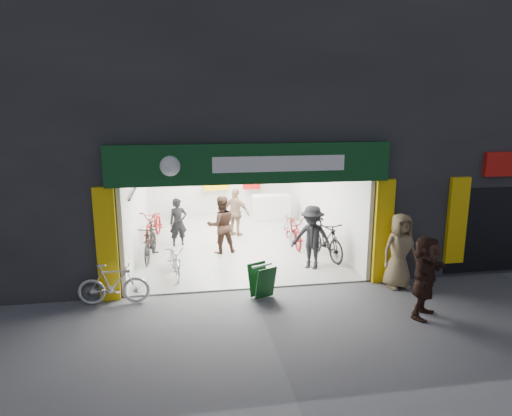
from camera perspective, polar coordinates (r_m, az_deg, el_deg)
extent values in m
plane|color=#56565B|center=(11.12, -0.56, -10.14)|extent=(60.00, 60.00, 0.00)
cube|color=#232326|center=(15.41, 0.19, 18.03)|extent=(16.00, 10.00, 4.50)
cube|color=#232326|center=(15.83, -23.71, 2.28)|extent=(5.00, 10.00, 3.50)
cube|color=#232326|center=(17.12, 16.94, 3.51)|extent=(6.00, 10.00, 3.50)
cube|color=#9E9E99|center=(14.85, -2.99, -4.14)|extent=(6.00, 8.00, 0.04)
cube|color=silver|center=(18.49, -4.51, 4.20)|extent=(6.00, 0.20, 3.20)
cube|color=silver|center=(14.45, -14.76, 1.43)|extent=(0.10, 8.00, 3.20)
cube|color=silver|center=(15.08, 8.15, 2.19)|extent=(0.10, 8.00, 3.20)
cube|color=white|center=(14.25, -3.14, 8.38)|extent=(6.00, 8.00, 0.10)
cube|color=black|center=(10.39, -0.69, 7.37)|extent=(6.00, 0.30, 0.30)
cube|color=#0B321B|center=(10.21, -0.49, 5.58)|extent=(6.40, 0.25, 0.90)
cube|color=white|center=(10.19, 2.98, 5.55)|extent=(3.00, 0.02, 0.35)
cube|color=yellow|center=(10.63, -18.15, -4.42)|extent=(0.45, 0.12, 2.60)
cube|color=yellow|center=(11.57, 15.60, -2.89)|extent=(0.45, 0.12, 2.60)
cube|color=yellow|center=(12.47, 23.81, -1.46)|extent=(0.50, 0.12, 2.20)
cube|color=black|center=(13.32, 28.29, -2.39)|extent=(3.00, 0.06, 2.20)
cylinder|color=black|center=(13.76, -14.55, 3.02)|extent=(0.06, 5.00, 0.06)
cube|color=silver|center=(17.39, 1.94, 0.00)|extent=(1.40, 0.60, 1.00)
cube|color=white|center=(11.49, -1.54, 7.02)|extent=(1.30, 0.35, 0.04)
cube|color=white|center=(13.27, -2.64, 7.77)|extent=(1.30, 0.35, 0.04)
cube|color=white|center=(15.05, -3.48, 8.34)|extent=(1.30, 0.35, 0.04)
cube|color=white|center=(16.84, -4.15, 8.79)|extent=(1.30, 0.35, 0.04)
imported|color=#ADADB2|center=(12.08, -10.07, -6.25)|extent=(0.79, 1.71, 0.87)
imported|color=black|center=(13.31, -13.09, -4.14)|extent=(0.70, 1.83, 1.08)
imported|color=maroon|center=(15.27, -12.65, -2.04)|extent=(1.02, 2.05, 1.03)
imported|color=#A9A8AD|center=(17.54, -9.99, -0.20)|extent=(0.54, 1.56, 0.93)
imported|color=black|center=(13.23, 8.68, -3.88)|extent=(0.92, 1.99, 1.15)
imported|color=maroon|center=(14.37, 4.73, -2.71)|extent=(0.70, 1.95, 1.02)
imported|color=#ACADB1|center=(14.88, 3.97, -2.27)|extent=(0.61, 1.64, 0.97)
imported|color=#BBBCC0|center=(10.66, -17.37, -9.06)|extent=(1.58, 0.50, 0.94)
imported|color=black|center=(14.34, -9.70, -1.83)|extent=(0.63, 0.50, 1.53)
imported|color=#342017|center=(13.48, -4.39, -2.15)|extent=(0.94, 0.79, 1.74)
imported|color=black|center=(12.21, 7.00, -3.75)|extent=(1.30, 1.19, 1.76)
imported|color=#906E54|center=(15.21, -2.52, -0.59)|extent=(1.02, 0.90, 1.65)
imported|color=olive|center=(11.48, 17.52, -5.13)|extent=(0.95, 0.68, 1.83)
imported|color=#321D16|center=(10.10, 20.38, -8.06)|extent=(1.51, 1.52, 1.75)
cube|color=#104017|center=(10.41, 1.24, -9.37)|extent=(0.53, 0.37, 0.75)
cube|color=#104017|center=(10.66, 0.25, -8.83)|extent=(0.53, 0.37, 0.75)
cube|color=white|center=(10.40, 0.74, -7.21)|extent=(0.50, 0.25, 0.04)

